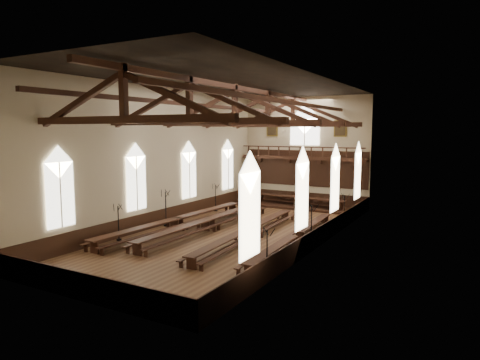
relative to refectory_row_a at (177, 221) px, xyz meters
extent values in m
plane|color=brown|center=(4.23, 0.77, -0.60)|extent=(26.00, 26.00, 0.00)
plane|color=#B8A78B|center=(4.23, 13.77, 4.40)|extent=(12.00, 0.00, 12.00)
plane|color=#B8A78B|center=(4.23, -12.23, 4.40)|extent=(12.00, 0.00, 12.00)
plane|color=#B8A78B|center=(-1.77, 0.77, 4.40)|extent=(0.00, 26.00, 26.00)
plane|color=#B8A78B|center=(10.23, 0.77, 4.40)|extent=(0.00, 26.00, 26.00)
plane|color=black|center=(4.23, 0.77, 9.40)|extent=(26.00, 26.00, 0.00)
cube|color=black|center=(4.23, 13.73, 0.00)|extent=(11.90, 0.08, 1.20)
cube|color=black|center=(4.23, -12.19, 0.00)|extent=(11.90, 0.08, 1.20)
cube|color=black|center=(-1.73, 0.77, 0.00)|extent=(0.08, 25.90, 1.20)
cube|color=black|center=(10.19, 0.77, 0.00)|extent=(0.08, 25.90, 1.20)
cube|color=white|center=(-1.67, -8.23, 2.80)|extent=(0.05, 1.80, 3.60)
cube|color=white|center=(-1.67, -8.23, 4.60)|extent=(0.05, 1.80, 1.80)
cylinder|color=#B8A78B|center=(-1.63, -8.23, 2.80)|extent=(0.08, 0.08, 3.60)
cube|color=white|center=(-1.67, -2.23, 2.80)|extent=(0.05, 1.80, 3.60)
cube|color=white|center=(-1.67, -2.23, 4.60)|extent=(0.05, 1.80, 1.80)
cylinder|color=#B8A78B|center=(-1.63, -2.23, 2.80)|extent=(0.08, 0.08, 3.60)
cube|color=white|center=(-1.67, 3.77, 2.80)|extent=(0.05, 1.80, 3.60)
cube|color=white|center=(-1.67, 3.77, 4.60)|extent=(0.05, 1.80, 1.80)
cylinder|color=#B8A78B|center=(-1.63, 3.77, 2.80)|extent=(0.08, 0.08, 3.60)
cube|color=white|center=(-1.67, 9.77, 2.80)|extent=(0.05, 1.80, 3.60)
cube|color=white|center=(-1.67, 9.77, 4.60)|extent=(0.05, 1.80, 1.80)
cylinder|color=#B8A78B|center=(-1.63, 9.77, 2.80)|extent=(0.08, 0.08, 3.60)
cube|color=white|center=(10.13, -8.23, 2.80)|extent=(0.05, 1.80, 3.60)
cube|color=white|center=(10.13, -8.23, 4.60)|extent=(0.05, 1.80, 1.80)
cylinder|color=#B8A78B|center=(10.09, -8.23, 2.80)|extent=(0.08, 0.08, 3.60)
cube|color=white|center=(10.13, -2.23, 2.80)|extent=(0.05, 1.80, 3.60)
cube|color=white|center=(10.13, -2.23, 4.60)|extent=(0.05, 1.80, 1.80)
cylinder|color=#B8A78B|center=(10.09, -2.23, 2.80)|extent=(0.08, 0.08, 3.60)
cube|color=white|center=(10.13, 3.77, 2.80)|extent=(0.05, 1.80, 3.60)
cube|color=white|center=(10.13, 3.77, 4.60)|extent=(0.05, 1.80, 1.80)
cylinder|color=#B8A78B|center=(10.09, 3.77, 2.80)|extent=(0.08, 0.08, 3.60)
cube|color=white|center=(10.13, 9.77, 2.80)|extent=(0.05, 1.80, 3.60)
cube|color=white|center=(10.13, 9.77, 4.60)|extent=(0.05, 1.80, 1.80)
cylinder|color=#B8A78B|center=(10.09, 9.77, 2.80)|extent=(0.08, 0.08, 3.60)
cube|color=white|center=(4.23, 13.67, 6.20)|extent=(2.80, 0.05, 2.40)
cube|color=white|center=(4.23, 13.67, 7.40)|extent=(2.80, 0.05, 2.80)
cylinder|color=#B8A78B|center=(4.23, 13.63, 6.20)|extent=(0.10, 0.10, 2.40)
cube|color=#3C1F13|center=(4.23, 13.12, 3.80)|extent=(11.80, 1.20, 0.20)
cube|color=black|center=(4.23, 13.71, 2.85)|extent=(11.80, 0.10, 3.30)
cube|color=#3C1F13|center=(4.23, 12.58, 4.85)|extent=(11.60, 0.12, 0.10)
cube|color=#3C1F13|center=(4.23, 12.58, 3.95)|extent=(11.60, 0.12, 0.10)
cube|color=#3C1F13|center=(-0.27, 13.52, 3.55)|extent=(0.35, 0.40, 0.50)
cube|color=#3C1F13|center=(2.73, 13.52, 3.55)|extent=(0.35, 0.40, 0.50)
cube|color=#3C1F13|center=(5.73, 13.52, 3.55)|extent=(0.35, 0.40, 0.50)
cube|color=#3C1F13|center=(8.73, 13.52, 3.55)|extent=(0.35, 0.40, 0.50)
cube|color=brown|center=(0.93, 13.68, 6.50)|extent=(1.15, 0.06, 1.45)
cube|color=black|center=(0.93, 13.64, 6.50)|extent=(0.95, 0.04, 1.25)
cube|color=brown|center=(7.53, 13.68, 6.50)|extent=(1.15, 0.06, 1.45)
cube|color=black|center=(7.53, 13.64, 6.50)|extent=(0.95, 0.04, 1.25)
cube|color=#3C1F13|center=(4.23, -9.23, 6.80)|extent=(11.70, 0.35, 0.35)
cube|color=#3C1F13|center=(4.23, -9.23, 8.10)|extent=(0.30, 0.30, 2.40)
cube|color=#3C1F13|center=(1.35, -9.23, 7.70)|extent=(5.44, 0.26, 2.40)
cube|color=#3C1F13|center=(7.11, -9.23, 7.70)|extent=(5.44, 0.26, 2.40)
cube|color=#3C1F13|center=(4.23, -4.23, 6.80)|extent=(11.70, 0.35, 0.35)
cube|color=#3C1F13|center=(4.23, -4.23, 8.10)|extent=(0.30, 0.30, 2.40)
cube|color=#3C1F13|center=(1.35, -4.23, 7.70)|extent=(5.44, 0.26, 2.40)
cube|color=#3C1F13|center=(7.11, -4.23, 7.70)|extent=(5.44, 0.26, 2.40)
cube|color=#3C1F13|center=(4.23, 0.77, 6.80)|extent=(11.70, 0.35, 0.35)
cube|color=#3C1F13|center=(4.23, 0.77, 8.10)|extent=(0.30, 0.30, 2.40)
cube|color=#3C1F13|center=(1.35, 0.77, 7.70)|extent=(5.44, 0.26, 2.40)
cube|color=#3C1F13|center=(7.11, 0.77, 7.70)|extent=(5.44, 0.26, 2.40)
cube|color=#3C1F13|center=(4.23, 5.77, 6.80)|extent=(11.70, 0.35, 0.35)
cube|color=#3C1F13|center=(4.23, 5.77, 8.10)|extent=(0.30, 0.30, 2.40)
cube|color=#3C1F13|center=(1.35, 5.77, 7.70)|extent=(5.44, 0.26, 2.40)
cube|color=#3C1F13|center=(7.11, 5.77, 7.70)|extent=(5.44, 0.26, 2.40)
cube|color=#3C1F13|center=(4.23, 10.77, 6.80)|extent=(11.70, 0.35, 0.35)
cube|color=#3C1F13|center=(4.23, 10.77, 8.10)|extent=(0.30, 0.30, 2.40)
cube|color=#3C1F13|center=(1.35, 10.77, 7.70)|extent=(5.44, 0.26, 2.40)
cube|color=#3C1F13|center=(7.11, 10.77, 7.70)|extent=(5.44, 0.26, 2.40)
cube|color=#3C1F13|center=(0.87, 0.77, 8.10)|extent=(0.25, 25.70, 0.25)
cube|color=#3C1F13|center=(7.59, 0.77, 8.10)|extent=(0.25, 25.70, 0.25)
cube|color=#3C1F13|center=(4.23, 0.77, 9.10)|extent=(0.30, 25.70, 0.30)
cube|color=#3C1F13|center=(0.00, -3.70, 0.18)|extent=(1.15, 7.71, 0.09)
cube|color=#3C1F13|center=(0.00, -7.16, -0.23)|extent=(0.66, 0.12, 0.73)
cube|color=#3C1F13|center=(0.00, -0.24, -0.23)|extent=(0.66, 0.12, 0.73)
cube|color=#3C1F13|center=(0.00, -3.70, -0.33)|extent=(0.42, 6.80, 0.09)
cube|color=#3C1F13|center=(-0.68, -3.67, -0.14)|extent=(0.69, 7.68, 0.07)
cube|color=#3C1F13|center=(-0.68, -7.18, -0.39)|extent=(0.25, 0.09, 0.43)
cube|color=#3C1F13|center=(-0.68, -0.16, -0.39)|extent=(0.25, 0.09, 0.43)
cube|color=#3C1F13|center=(0.68, -3.73, -0.14)|extent=(0.69, 7.68, 0.07)
cube|color=#3C1F13|center=(0.68, -7.24, -0.39)|extent=(0.25, 0.09, 0.43)
cube|color=#3C1F13|center=(0.68, -0.22, -0.39)|extent=(0.25, 0.09, 0.43)
cube|color=#3C1F13|center=(0.00, 3.70, 0.18)|extent=(1.15, 7.71, 0.09)
cube|color=#3C1F13|center=(0.00, 0.24, -0.23)|extent=(0.66, 0.12, 0.73)
cube|color=#3C1F13|center=(0.00, 7.16, -0.23)|extent=(0.66, 0.12, 0.73)
cube|color=#3C1F13|center=(0.00, 3.70, -0.33)|extent=(0.42, 6.80, 0.09)
cube|color=#3C1F13|center=(-0.68, 3.73, -0.14)|extent=(0.69, 7.68, 0.07)
cube|color=#3C1F13|center=(-0.68, 0.22, -0.39)|extent=(0.25, 0.09, 0.43)
cube|color=#3C1F13|center=(-0.68, 7.24, -0.39)|extent=(0.25, 0.09, 0.43)
cube|color=#3C1F13|center=(0.68, 3.67, -0.14)|extent=(0.69, 7.68, 0.07)
cube|color=#3C1F13|center=(0.68, 0.16, -0.39)|extent=(0.25, 0.09, 0.43)
cube|color=#3C1F13|center=(0.68, 7.18, -0.39)|extent=(0.25, 0.09, 0.43)
cube|color=#3C1F13|center=(2.05, -2.85, 0.16)|extent=(0.82, 7.51, 0.09)
cube|color=#3C1F13|center=(2.05, -6.23, -0.24)|extent=(0.64, 0.09, 0.72)
cube|color=#3C1F13|center=(2.05, 0.53, -0.24)|extent=(0.64, 0.09, 0.72)
cube|color=#3C1F13|center=(2.05, -2.85, -0.33)|extent=(0.15, 6.65, 0.09)
cube|color=#3C1F13|center=(1.38, -2.84, -0.15)|extent=(0.37, 7.51, 0.06)
cube|color=#3C1F13|center=(1.38, -6.28, -0.39)|extent=(0.24, 0.08, 0.42)
cube|color=#3C1F13|center=(1.38, 0.59, -0.39)|extent=(0.24, 0.08, 0.42)
cube|color=#3C1F13|center=(2.71, -2.86, -0.15)|extent=(0.37, 7.51, 0.06)
cube|color=#3C1F13|center=(2.71, -6.29, -0.39)|extent=(0.24, 0.08, 0.42)
cube|color=#3C1F13|center=(2.71, 0.58, -0.39)|extent=(0.24, 0.08, 0.42)
cube|color=#3C1F13|center=(2.05, 4.55, 0.16)|extent=(0.82, 7.51, 0.09)
cube|color=#3C1F13|center=(2.05, 1.17, -0.24)|extent=(0.64, 0.09, 0.72)
cube|color=#3C1F13|center=(2.05, 7.93, -0.24)|extent=(0.64, 0.09, 0.72)
cube|color=#3C1F13|center=(2.05, 4.55, -0.33)|extent=(0.15, 6.65, 0.09)
cube|color=#3C1F13|center=(1.38, 4.56, -0.15)|extent=(0.37, 7.51, 0.06)
cube|color=#3C1F13|center=(1.38, 1.12, -0.39)|extent=(0.24, 0.08, 0.42)
cube|color=#3C1F13|center=(1.38, 7.99, -0.39)|extent=(0.24, 0.08, 0.42)
cube|color=#3C1F13|center=(2.71, 4.54, -0.15)|extent=(0.37, 7.51, 0.06)
cube|color=#3C1F13|center=(2.71, 1.11, -0.39)|extent=(0.24, 0.08, 0.42)
cube|color=#3C1F13|center=(2.71, 7.98, -0.39)|extent=(0.24, 0.08, 0.42)
cube|color=#3C1F13|center=(5.69, -3.73, 0.08)|extent=(1.03, 6.74, 0.08)
cube|color=#3C1F13|center=(5.69, -6.75, -0.28)|extent=(0.57, 0.11, 0.64)
cube|color=#3C1F13|center=(5.69, -0.71, -0.28)|extent=(0.57, 0.11, 0.64)
cube|color=#3C1F13|center=(5.69, -3.73, -0.36)|extent=(0.39, 5.94, 0.08)
cube|color=#3C1F13|center=(5.09, -3.76, -0.20)|extent=(0.62, 6.72, 0.06)
cube|color=#3C1F13|center=(5.09, -6.83, -0.41)|extent=(0.22, 0.08, 0.37)
cube|color=#3C1F13|center=(5.09, -0.69, -0.41)|extent=(0.22, 0.08, 0.37)
cube|color=#3C1F13|center=(6.28, -3.70, -0.20)|extent=(0.62, 6.72, 0.06)
cube|color=#3C1F13|center=(6.28, -6.77, -0.41)|extent=(0.22, 0.08, 0.37)
cube|color=#3C1F13|center=(6.28, -0.63, -0.41)|extent=(0.22, 0.08, 0.37)
cube|color=#3C1F13|center=(5.69, 3.67, 0.08)|extent=(1.03, 6.74, 0.08)
cube|color=#3C1F13|center=(5.69, 0.65, -0.28)|extent=(0.57, 0.11, 0.64)
cube|color=#3C1F13|center=(5.69, 6.69, -0.28)|extent=(0.57, 0.11, 0.64)
cube|color=#3C1F13|center=(5.69, 3.67, -0.36)|extent=(0.39, 5.94, 0.08)
cube|color=#3C1F13|center=(5.09, 3.64, -0.20)|extent=(0.62, 6.72, 0.06)
cube|color=#3C1F13|center=(5.09, 0.57, -0.41)|extent=(0.22, 0.08, 0.37)
cube|color=#3C1F13|center=(5.09, 6.71, -0.41)|extent=(0.22, 0.08, 0.37)
cube|color=#3C1F13|center=(6.28, 3.70, -0.20)|extent=(0.62, 6.72, 0.06)
cube|color=#3C1F13|center=(6.28, 0.63, -0.41)|extent=(0.22, 0.08, 0.37)
cube|color=#3C1F13|center=(6.28, 6.77, -0.41)|extent=(0.22, 0.08, 0.37)
cube|color=#3C1F13|center=(8.80, -3.45, 0.05)|extent=(0.92, 6.39, 0.07)
cube|color=#3C1F13|center=(8.80, -6.31, -0.30)|extent=(0.54, 0.10, 0.61)
cube|color=#3C1F13|center=(8.80, -0.58, -0.30)|extent=(0.54, 0.10, 0.61)
cube|color=#3C1F13|center=(8.80, -3.45, -0.37)|extent=(0.32, 5.64, 0.07)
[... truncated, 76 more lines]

